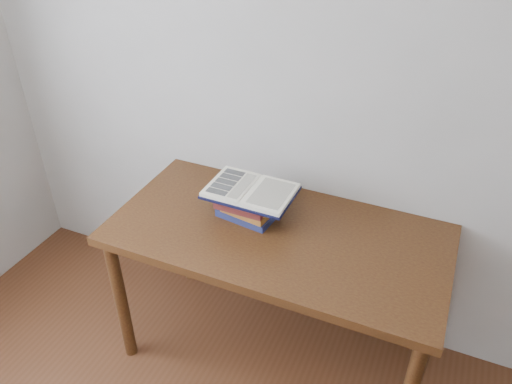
% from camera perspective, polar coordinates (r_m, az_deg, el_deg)
% --- Properties ---
extents(desk, '(1.47, 0.74, 0.79)m').
position_cam_1_polar(desk, '(2.24, 2.38, -6.45)').
color(desk, '#4E3113').
rests_on(desk, ground).
extents(book_stack, '(0.27, 0.19, 0.12)m').
position_cam_1_polar(book_stack, '(2.23, -1.10, -1.55)').
color(book_stack, navy).
rests_on(book_stack, desk).
extents(open_book, '(0.39, 0.27, 0.03)m').
position_cam_1_polar(open_book, '(2.19, -0.61, 0.14)').
color(open_book, black).
rests_on(open_book, book_stack).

